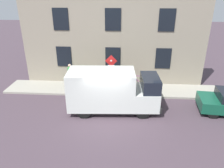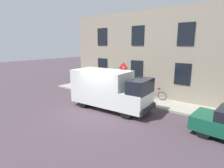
{
  "view_description": "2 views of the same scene",
  "coord_description": "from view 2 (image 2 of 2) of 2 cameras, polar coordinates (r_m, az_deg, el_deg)",
  "views": [
    {
      "loc": [
        -10.59,
        -0.98,
        6.78
      ],
      "look_at": [
        1.7,
        -0.14,
        1.32
      ],
      "focal_mm": 34.75,
      "sensor_mm": 36.0,
      "label": 1
    },
    {
      "loc": [
        -8.12,
        -7.23,
        4.15
      ],
      "look_at": [
        1.89,
        0.42,
        1.37
      ],
      "focal_mm": 28.86,
      "sensor_mm": 36.0,
      "label": 2
    }
  ],
  "objects": [
    {
      "name": "pedestrian",
      "position": [
        16.0,
        -3.33,
        1.3
      ],
      "size": [
        0.41,
        0.27,
        1.72
      ],
      "rotation": [
        0.0,
        0.0,
        4.75
      ],
      "color": "#262B47",
      "rests_on": "sidewalk_slab"
    },
    {
      "name": "litter_bin",
      "position": [
        14.04,
        1.23,
        -2.27
      ],
      "size": [
        0.44,
        0.44,
        0.9
      ],
      "primitive_type": "cylinder",
      "color": "#2D5133",
      "rests_on": "sidewalk_slab"
    },
    {
      "name": "bicycle_black",
      "position": [
        14.66,
        6.67,
        -2.03
      ],
      "size": [
        0.46,
        1.72,
        0.89
      ],
      "rotation": [
        0.0,
        0.0,
        1.67
      ],
      "color": "black",
      "rests_on": "sidewalk_slab"
    },
    {
      "name": "sign_post_stacked",
      "position": [
        13.22,
        3.64,
        2.06
      ],
      "size": [
        0.15,
        0.56,
        2.63
      ],
      "color": "#474C47",
      "rests_on": "sidewalk_slab"
    },
    {
      "name": "bicycle_purple",
      "position": [
        13.81,
        13.61,
        -3.21
      ],
      "size": [
        0.46,
        1.71,
        0.89
      ],
      "rotation": [
        0.0,
        0.0,
        1.59
      ],
      "color": "black",
      "rests_on": "sidewalk_slab"
    },
    {
      "name": "bicycle_green",
      "position": [
        14.21,
        10.03,
        -2.61
      ],
      "size": [
        0.46,
        1.72,
        0.89
      ],
      "rotation": [
        0.0,
        0.0,
        1.62
      ],
      "color": "black",
      "rests_on": "sidewalk_slab"
    },
    {
      "name": "sidewalk_slab",
      "position": [
        14.35,
        5.48,
        -4.16
      ],
      "size": [
        2.17,
        15.2,
        0.14
      ],
      "primitive_type": "cube",
      "color": "#A19D8F",
      "rests_on": "ground_plane"
    },
    {
      "name": "ground_plane",
      "position": [
        11.63,
        -4.05,
        -8.5
      ],
      "size": [
        80.0,
        80.0,
        0.0
      ],
      "primitive_type": "plane",
      "color": "#493A44"
    },
    {
      "name": "delivery_van",
      "position": [
        11.71,
        -0.9,
        -1.49
      ],
      "size": [
        2.31,
        5.44,
        2.5
      ],
      "rotation": [
        0.0,
        0.0,
        4.77
      ],
      "color": "white",
      "rests_on": "ground_plane"
    },
    {
      "name": "building_facade",
      "position": [
        15.01,
        8.68,
        9.22
      ],
      "size": [
        0.75,
        13.2,
        6.69
      ],
      "color": "gray",
      "rests_on": "ground_plane"
    }
  ]
}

